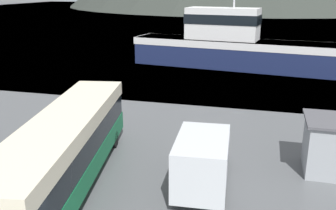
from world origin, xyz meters
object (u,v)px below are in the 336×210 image
(tour_bus, at_px, (66,148))
(small_boat, at_px, (165,52))
(fishing_boat, at_px, (239,46))
(delivery_van, at_px, (203,159))

(tour_bus, relative_size, small_boat, 2.39)
(tour_bus, relative_size, fishing_boat, 0.52)
(fishing_boat, height_order, small_boat, fishing_boat)
(delivery_van, distance_m, small_boat, 32.79)
(tour_bus, relative_size, delivery_van, 2.34)
(tour_bus, xyz_separation_m, delivery_van, (5.69, 1.54, -0.52))
(delivery_van, xyz_separation_m, small_boat, (-10.11, 31.19, -0.80))
(tour_bus, distance_m, small_boat, 33.05)
(delivery_van, xyz_separation_m, fishing_boat, (-0.49, 25.88, 1.05))
(fishing_boat, bearing_deg, delivery_van, 9.19)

